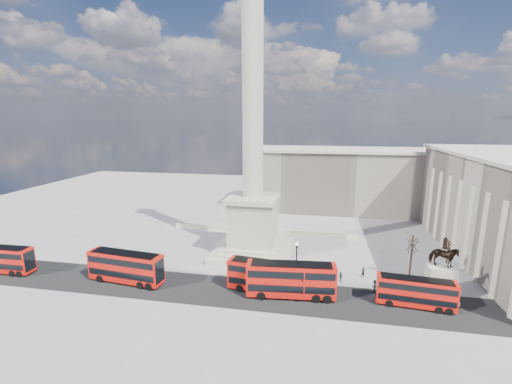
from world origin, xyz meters
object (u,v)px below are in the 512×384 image
object	(u,v)px
red_bus_b	(267,277)
equestrian_statue	(441,278)
pedestrian_standing	(374,286)
nelsons_column	(253,185)
red_bus_c	(292,280)
victorian_lamp	(296,261)
red_bus_a	(126,267)
pedestrian_walking	(363,272)
pedestrian_crossing	(341,276)
red_bus_d	(416,292)
red_bus_e	(1,259)

from	to	relation	value
red_bus_b	equestrian_statue	world-z (taller)	equestrian_statue
equestrian_statue	pedestrian_standing	distance (m)	8.83
nelsons_column	red_bus_c	distance (m)	19.95
red_bus_b	victorian_lamp	xyz separation A→B (m)	(3.95, 1.99, 1.83)
nelsons_column	victorian_lamp	size ratio (longest dim) A/B	6.93
victorian_lamp	red_bus_a	bearing A→B (deg)	-173.51
red_bus_c	pedestrian_walking	world-z (taller)	red_bus_c
red_bus_b	pedestrian_crossing	xyz separation A→B (m)	(10.58, 5.32, -1.61)
pedestrian_standing	red_bus_b	bearing A→B (deg)	-32.92
nelsons_column	equestrian_statue	size ratio (longest dim) A/B	5.49
red_bus_d	pedestrian_walking	world-z (taller)	red_bus_d
red_bus_b	red_bus_c	size ratio (longest dim) A/B	0.93
pedestrian_crossing	red_bus_a	bearing A→B (deg)	72.19
nelsons_column	red_bus_d	xyz separation A→B (m)	(24.77, -14.42, -10.83)
red_bus_a	equestrian_statue	distance (m)	45.27
victorian_lamp	pedestrian_standing	size ratio (longest dim) A/B	3.71
red_bus_b	red_bus_c	world-z (taller)	red_bus_c
red_bus_a	red_bus_d	distance (m)	41.45
nelsons_column	red_bus_a	bearing A→B (deg)	-137.87
red_bus_a	victorian_lamp	size ratio (longest dim) A/B	1.67
red_bus_b	victorian_lamp	bearing A→B (deg)	34.37
equestrian_statue	pedestrian_walking	world-z (taller)	equestrian_statue
red_bus_a	nelsons_column	bearing A→B (deg)	48.53
red_bus_d	victorian_lamp	distance (m)	16.25
pedestrian_crossing	pedestrian_walking	bearing A→B (deg)	-89.84
red_bus_b	red_bus_c	xyz separation A→B (m)	(3.49, -0.72, 0.20)
nelsons_column	pedestrian_standing	xyz separation A→B (m)	(19.94, -11.50, -11.95)
red_bus_d	victorian_lamp	size ratio (longest dim) A/B	1.39
red_bus_e	pedestrian_crossing	distance (m)	54.44
nelsons_column	pedestrian_walking	size ratio (longest dim) A/B	28.46
pedestrian_walking	red_bus_a	bearing A→B (deg)	170.08
equestrian_statue	pedestrian_walking	bearing A→B (deg)	152.26
red_bus_a	red_bus_b	bearing A→B (deg)	8.81
victorian_lamp	pedestrian_crossing	bearing A→B (deg)	26.68
nelsons_column	red_bus_c	size ratio (longest dim) A/B	4.00
red_bus_b	victorian_lamp	size ratio (longest dim) A/B	1.61
victorian_lamp	pedestrian_standing	world-z (taller)	victorian_lamp
red_bus_d	pedestrian_standing	size ratio (longest dim) A/B	5.15
victorian_lamp	pedestrian_standing	xyz separation A→B (m)	(11.12, 0.68, -3.26)
nelsons_column	pedestrian_walking	bearing A→B (deg)	-19.97
red_bus_b	red_bus_e	bearing A→B (deg)	-170.48
red_bus_c	equestrian_statue	xyz separation A→B (m)	(20.12, 3.00, 0.59)
red_bus_c	red_bus_b	bearing A→B (deg)	163.46
red_bus_e	nelsons_column	bearing A→B (deg)	20.89
red_bus_e	red_bus_a	bearing A→B (deg)	0.28
nelsons_column	pedestrian_crossing	distance (m)	21.54
red_bus_a	pedestrian_standing	xyz separation A→B (m)	(36.61, 3.58, -1.54)
red_bus_e	victorian_lamp	xyz separation A→B (m)	(47.36, 3.47, 1.94)
red_bus_c	red_bus_e	distance (m)	46.91
red_bus_a	victorian_lamp	world-z (taller)	victorian_lamp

